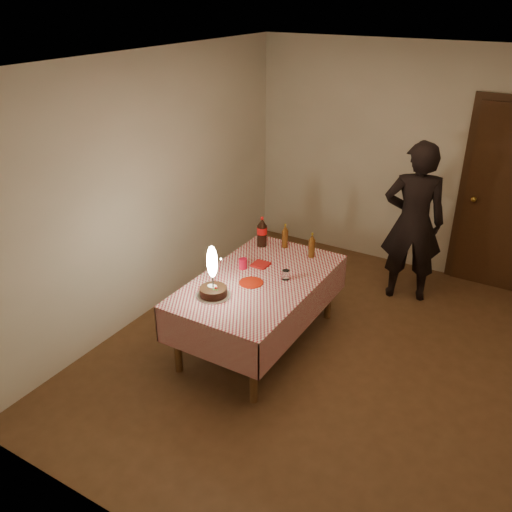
% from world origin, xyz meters
% --- Properties ---
extents(ground, '(4.00, 4.50, 0.01)m').
position_xyz_m(ground, '(0.00, 0.00, 0.00)').
color(ground, brown).
rests_on(ground, ground).
extents(room_shell, '(4.04, 4.54, 2.62)m').
position_xyz_m(room_shell, '(0.03, 0.08, 1.65)').
color(room_shell, beige).
rests_on(room_shell, ground).
extents(dining_table, '(1.02, 1.72, 0.69)m').
position_xyz_m(dining_table, '(-0.71, -0.11, 0.60)').
color(dining_table, brown).
rests_on(dining_table, ground).
extents(birthday_cake, '(0.30, 0.30, 0.47)m').
position_xyz_m(birthday_cake, '(-0.89, -0.57, 0.83)').
color(birthday_cake, white).
rests_on(birthday_cake, dining_table).
extents(red_plate, '(0.22, 0.22, 0.01)m').
position_xyz_m(red_plate, '(-0.73, -0.21, 0.70)').
color(red_plate, '#A71C0B').
rests_on(red_plate, dining_table).
extents(red_cup, '(0.08, 0.08, 0.10)m').
position_xyz_m(red_cup, '(-0.94, -0.01, 0.74)').
color(red_cup, red).
rests_on(red_cup, dining_table).
extents(clear_cup, '(0.07, 0.07, 0.09)m').
position_xyz_m(clear_cup, '(-0.49, 0.01, 0.74)').
color(clear_cup, white).
rests_on(clear_cup, dining_table).
extents(napkin_stack, '(0.15, 0.15, 0.02)m').
position_xyz_m(napkin_stack, '(-0.83, 0.13, 0.70)').
color(napkin_stack, '#A91513').
rests_on(napkin_stack, dining_table).
extents(cola_bottle, '(0.10, 0.10, 0.32)m').
position_xyz_m(cola_bottle, '(-1.04, 0.52, 0.85)').
color(cola_bottle, black).
rests_on(cola_bottle, dining_table).
extents(amber_bottle_left, '(0.06, 0.06, 0.25)m').
position_xyz_m(amber_bottle_left, '(-0.82, 0.61, 0.81)').
color(amber_bottle_left, '#5D3310').
rests_on(amber_bottle_left, dining_table).
extents(amber_bottle_right, '(0.06, 0.06, 0.25)m').
position_xyz_m(amber_bottle_right, '(-0.49, 0.55, 0.81)').
color(amber_bottle_right, '#5D3310').
rests_on(amber_bottle_right, dining_table).
extents(photographer, '(0.74, 0.60, 1.75)m').
position_xyz_m(photographer, '(0.23, 1.48, 0.88)').
color(photographer, black).
rests_on(photographer, ground).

